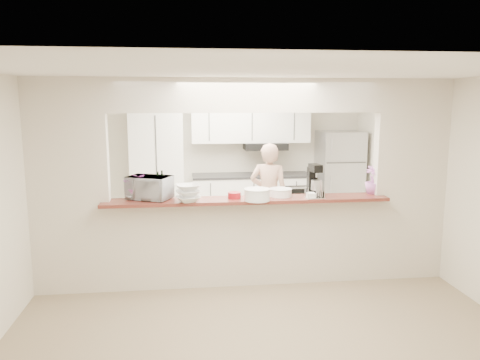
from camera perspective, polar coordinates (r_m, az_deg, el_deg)
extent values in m
plane|color=gray|center=(5.94, 0.77, -12.49)|extent=(6.00, 6.00, 0.00)
cube|color=beige|center=(7.39, -0.83, -7.95)|extent=(5.00, 2.90, 0.01)
cube|color=beige|center=(5.70, -20.10, -0.93)|extent=(0.90, 0.15, 2.50)
cube|color=beige|center=(6.20, 19.93, -0.11)|extent=(0.90, 0.15, 2.50)
cube|color=beige|center=(5.50, 0.82, 10.29)|extent=(3.20, 0.15, 0.40)
cube|color=beige|center=(5.76, 0.78, -7.65)|extent=(3.20, 0.15, 1.05)
cube|color=brown|center=(5.58, 0.86, -2.44)|extent=(3.40, 0.38, 0.04)
cube|color=white|center=(8.25, -10.00, 1.22)|extent=(0.90, 0.60, 2.10)
cube|color=white|center=(8.43, 1.40, -2.60)|extent=(2.10, 0.60, 0.90)
cube|color=#2D2D2F|center=(8.34, 1.41, 0.55)|extent=(2.10, 0.62, 0.04)
cube|color=white|center=(8.37, 1.31, 7.16)|extent=(2.10, 0.35, 0.75)
cube|color=black|center=(8.34, 3.11, 4.14)|extent=(0.75, 0.45, 0.12)
cube|color=black|center=(8.27, 6.86, -2.56)|extent=(0.55, 0.02, 0.55)
cube|color=#ADADB2|center=(8.68, 11.97, 0.23)|extent=(0.75, 0.70, 1.70)
imported|color=pink|center=(5.62, -12.53, -0.75)|extent=(0.30, 0.27, 0.31)
cylinder|color=black|center=(5.63, -9.96, -1.03)|extent=(0.06, 0.06, 0.24)
cylinder|color=black|center=(5.60, -10.01, 0.59)|extent=(0.02, 0.02, 0.08)
cylinder|color=black|center=(5.63, -9.45, -0.97)|extent=(0.07, 0.07, 0.25)
cylinder|color=black|center=(5.60, -9.50, 0.72)|extent=(0.02, 0.02, 0.09)
imported|color=#B8B8BD|center=(5.61, -10.99, -0.92)|extent=(0.58, 0.50, 0.27)
imported|color=silver|center=(5.39, -6.37, -1.64)|extent=(0.34, 0.34, 0.20)
cylinder|color=white|center=(5.44, 2.10, -1.84)|extent=(0.30, 0.30, 0.13)
cylinder|color=white|center=(5.42, 2.11, -1.11)|extent=(0.31, 0.31, 0.01)
cylinder|color=white|center=(5.70, 4.97, -1.56)|extent=(0.27, 0.27, 0.09)
cylinder|color=white|center=(5.69, 4.97, -1.09)|extent=(0.28, 0.28, 0.01)
cylinder|color=maroon|center=(5.57, -0.70, -1.87)|extent=(0.15, 0.15, 0.07)
cylinder|color=beige|center=(5.76, 4.64, -1.53)|extent=(0.15, 0.15, 0.07)
cube|color=silver|center=(5.64, 9.09, -2.16)|extent=(0.23, 0.14, 0.01)
cube|color=white|center=(5.63, 9.10, -1.81)|extent=(0.10, 0.10, 0.06)
cube|color=black|center=(5.82, 9.06, -1.52)|extent=(0.19, 0.27, 0.06)
cube|color=black|center=(5.88, 8.79, 0.27)|extent=(0.12, 0.10, 0.28)
cube|color=black|center=(5.76, 9.18, 1.46)|extent=(0.13, 0.23, 0.09)
cylinder|color=#B7B7BC|center=(5.75, 9.29, -0.59)|extent=(0.13, 0.13, 0.12)
imported|color=#BC70D0|center=(6.06, 15.92, 0.03)|extent=(0.24, 0.24, 0.35)
imported|color=tan|center=(7.15, 3.54, -1.96)|extent=(0.68, 0.56, 1.60)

